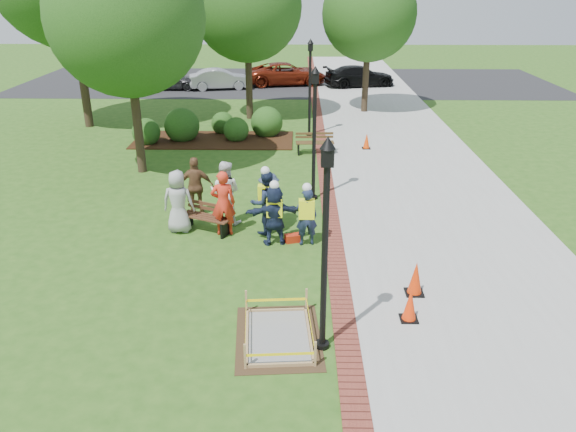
{
  "coord_description": "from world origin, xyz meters",
  "views": [
    {
      "loc": [
        0.75,
        -12.15,
        6.73
      ],
      "look_at": [
        0.5,
        1.2,
        1.0
      ],
      "focal_mm": 35.0,
      "sensor_mm": 36.0,
      "label": 1
    }
  ],
  "objects_px": {
    "cone_front": "(410,306)",
    "lamp_near": "(325,233)",
    "hivis_worker_a": "(275,213)",
    "hivis_worker_b": "(307,214)",
    "wet_concrete_pad": "(278,328)",
    "bench_near": "(206,223)",
    "hivis_worker_c": "(266,201)"
  },
  "relations": [
    {
      "from": "bench_near",
      "to": "cone_front",
      "type": "relative_size",
      "value": 2.09
    },
    {
      "from": "bench_near",
      "to": "hivis_worker_a",
      "type": "bearing_deg",
      "value": -20.28
    },
    {
      "from": "wet_concrete_pad",
      "to": "lamp_near",
      "type": "relative_size",
      "value": 0.57
    },
    {
      "from": "hivis_worker_a",
      "to": "hivis_worker_b",
      "type": "relative_size",
      "value": 1.03
    },
    {
      "from": "wet_concrete_pad",
      "to": "bench_near",
      "type": "xyz_separation_m",
      "value": [
        -2.22,
        5.07,
        0.02
      ]
    },
    {
      "from": "hivis_worker_a",
      "to": "hivis_worker_b",
      "type": "bearing_deg",
      "value": -2.45
    },
    {
      "from": "bench_near",
      "to": "cone_front",
      "type": "distance_m",
      "value": 6.64
    },
    {
      "from": "wet_concrete_pad",
      "to": "lamp_near",
      "type": "distance_m",
      "value": 2.43
    },
    {
      "from": "bench_near",
      "to": "cone_front",
      "type": "xyz_separation_m",
      "value": [
        4.97,
        -4.4,
        0.1
      ]
    },
    {
      "from": "hivis_worker_a",
      "to": "hivis_worker_b",
      "type": "distance_m",
      "value": 0.86
    },
    {
      "from": "wet_concrete_pad",
      "to": "hivis_worker_b",
      "type": "distance_m",
      "value": 4.39
    },
    {
      "from": "cone_front",
      "to": "hivis_worker_a",
      "type": "xyz_separation_m",
      "value": [
        -2.99,
        3.67,
        0.55
      ]
    },
    {
      "from": "cone_front",
      "to": "hivis_worker_b",
      "type": "height_order",
      "value": "hivis_worker_b"
    },
    {
      "from": "cone_front",
      "to": "hivis_worker_c",
      "type": "height_order",
      "value": "hivis_worker_c"
    },
    {
      "from": "bench_near",
      "to": "cone_front",
      "type": "bearing_deg",
      "value": -41.53
    },
    {
      "from": "wet_concrete_pad",
      "to": "cone_front",
      "type": "height_order",
      "value": "cone_front"
    },
    {
      "from": "cone_front",
      "to": "lamp_near",
      "type": "bearing_deg",
      "value": -152.75
    },
    {
      "from": "hivis_worker_a",
      "to": "wet_concrete_pad",
      "type": "bearing_deg",
      "value": -86.79
    },
    {
      "from": "bench_near",
      "to": "hivis_worker_a",
      "type": "distance_m",
      "value": 2.21
    },
    {
      "from": "wet_concrete_pad",
      "to": "hivis_worker_a",
      "type": "distance_m",
      "value": 4.4
    },
    {
      "from": "bench_near",
      "to": "hivis_worker_b",
      "type": "distance_m",
      "value": 3.0
    },
    {
      "from": "wet_concrete_pad",
      "to": "bench_near",
      "type": "height_order",
      "value": "bench_near"
    },
    {
      "from": "lamp_near",
      "to": "hivis_worker_a",
      "type": "xyz_separation_m",
      "value": [
        -1.12,
        4.63,
        -1.57
      ]
    },
    {
      "from": "hivis_worker_a",
      "to": "hivis_worker_b",
      "type": "xyz_separation_m",
      "value": [
        0.85,
        -0.04,
        -0.02
      ]
    },
    {
      "from": "hivis_worker_b",
      "to": "hivis_worker_c",
      "type": "bearing_deg",
      "value": 147.01
    },
    {
      "from": "cone_front",
      "to": "lamp_near",
      "type": "distance_m",
      "value": 2.99
    },
    {
      "from": "bench_near",
      "to": "lamp_near",
      "type": "xyz_separation_m",
      "value": [
        3.09,
        -5.36,
        2.22
      ]
    },
    {
      "from": "cone_front",
      "to": "hivis_worker_c",
      "type": "xyz_separation_m",
      "value": [
        -3.27,
        4.37,
        0.62
      ]
    },
    {
      "from": "bench_near",
      "to": "hivis_worker_c",
      "type": "distance_m",
      "value": 1.85
    },
    {
      "from": "wet_concrete_pad",
      "to": "bench_near",
      "type": "distance_m",
      "value": 5.54
    },
    {
      "from": "hivis_worker_b",
      "to": "hivis_worker_c",
      "type": "xyz_separation_m",
      "value": [
        -1.13,
        0.73,
        0.09
      ]
    },
    {
      "from": "hivis_worker_b",
      "to": "bench_near",
      "type": "bearing_deg",
      "value": 164.84
    }
  ]
}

